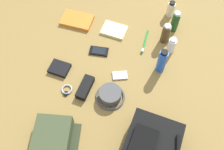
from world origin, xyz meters
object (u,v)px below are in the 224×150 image
(lotion_bottle, at_px, (171,9))
(wallet, at_px, (60,68))
(toiletry_pouch, at_px, (52,142))
(cologne_bottle, at_px, (166,34))
(bucket_hat, at_px, (110,95))
(wristwatch, at_px, (67,90))
(paperback_novel, at_px, (77,20))
(cell_phone, at_px, (99,51))
(shampoo_bottle, at_px, (175,22))
(toothpaste_tube, at_px, (172,45))
(deodorant_spray, at_px, (162,61))
(notepad, at_px, (114,30))
(toothbrush, at_px, (145,43))
(sunglasses_case, at_px, (85,87))
(media_player, at_px, (120,75))

(lotion_bottle, xyz_separation_m, wallet, (0.51, -0.61, -0.04))
(toiletry_pouch, height_order, cologne_bottle, cologne_bottle)
(bucket_hat, xyz_separation_m, cologne_bottle, (-0.42, 0.27, 0.04))
(bucket_hat, height_order, lotion_bottle, lotion_bottle)
(wristwatch, relative_size, wallet, 0.65)
(lotion_bottle, height_order, paperback_novel, lotion_bottle)
(bucket_hat, relative_size, wristwatch, 2.25)
(cologne_bottle, relative_size, cell_phone, 1.26)
(shampoo_bottle, height_order, wallet, shampoo_bottle)
(lotion_bottle, xyz_separation_m, shampoo_bottle, (0.12, 0.03, 0.02))
(bucket_hat, height_order, toothpaste_tube, toothpaste_tube)
(deodorant_spray, relative_size, wristwatch, 2.42)
(wristwatch, height_order, notepad, notepad)
(paperback_novel, bearing_deg, shampoo_bottle, 91.55)
(toiletry_pouch, relative_size, toothpaste_tube, 2.26)
(toothbrush, bearing_deg, toothpaste_tube, 78.20)
(sunglasses_case, bearing_deg, media_player, 134.74)
(wristwatch, relative_size, toothbrush, 0.40)
(wristwatch, xyz_separation_m, wallet, (-0.13, -0.07, 0.01))
(paperback_novel, distance_m, sunglasses_case, 0.50)
(deodorant_spray, bearing_deg, cologne_bottle, 175.54)
(cell_phone, xyz_separation_m, wristwatch, (0.28, -0.13, -0.00))
(toothpaste_tube, height_order, sunglasses_case, toothpaste_tube)
(paperback_novel, bearing_deg, toiletry_pouch, 3.46)
(bucket_hat, distance_m, wristwatch, 0.24)
(shampoo_bottle, bearing_deg, wristwatch, -47.85)
(paperback_novel, bearing_deg, notepad, 79.47)
(lotion_bottle, height_order, cologne_bottle, cologne_bottle)
(bucket_hat, bearing_deg, toothpaste_tube, 138.72)
(media_player, distance_m, notepad, 0.33)
(sunglasses_case, bearing_deg, shampoo_bottle, 149.47)
(cell_phone, bearing_deg, notepad, 158.19)
(bucket_hat, bearing_deg, deodorant_spray, 130.16)
(lotion_bottle, relative_size, media_player, 1.16)
(cologne_bottle, bearing_deg, bucket_hat, -32.67)
(toothpaste_tube, height_order, deodorant_spray, deodorant_spray)
(wristwatch, distance_m, sunglasses_case, 0.10)
(shampoo_bottle, height_order, notepad, shampoo_bottle)
(lotion_bottle, relative_size, wallet, 0.99)
(bucket_hat, height_order, sunglasses_case, bucket_hat)
(media_player, bearing_deg, wallet, -89.30)
(toothbrush, height_order, notepad, toothbrush)
(lotion_bottle, bearing_deg, toothpaste_tube, 2.28)
(toothbrush, bearing_deg, wallet, -61.74)
(media_player, distance_m, sunglasses_case, 0.21)
(cologne_bottle, distance_m, wristwatch, 0.66)
(shampoo_bottle, distance_m, toothbrush, 0.22)
(deodorant_spray, bearing_deg, toothbrush, -150.08)
(bucket_hat, xyz_separation_m, paperback_novel, (-0.50, -0.29, -0.02))
(wristwatch, bearing_deg, deodorant_spray, 112.67)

